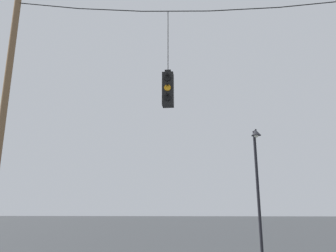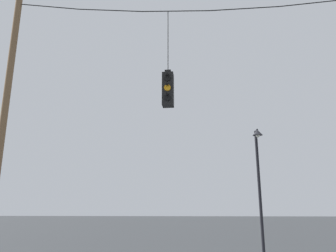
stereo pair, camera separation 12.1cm
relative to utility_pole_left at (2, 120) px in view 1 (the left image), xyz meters
The scene contains 4 objects.
utility_pole_left is the anchor object (origin of this frame).
span_wire 8.50m from the utility_pole_left, ahead, with size 15.29×0.03×0.74m.
traffic_light_over_intersection 5.28m from the utility_pole_left, ahead, with size 0.34×0.58×3.24m.
street_lamp 9.65m from the utility_pole_left, 27.39° to the left, with size 0.40×0.71×5.11m.
Camera 1 is at (-1.60, -9.41, 1.81)m, focal length 35.00 mm.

